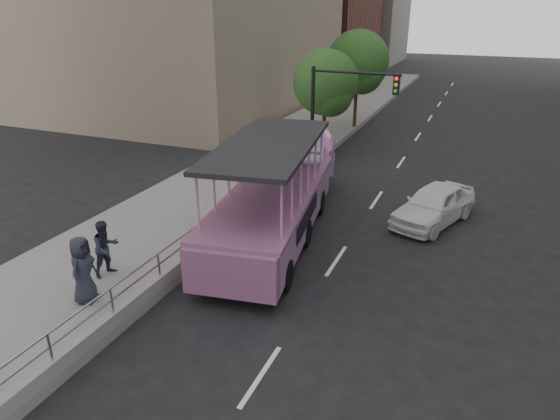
# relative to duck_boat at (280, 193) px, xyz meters

# --- Properties ---
(ground) EXTENTS (160.00, 160.00, 0.00)m
(ground) POSITION_rel_duck_boat_xyz_m (1.76, -5.73, -1.38)
(ground) COLOR black
(sidewalk) EXTENTS (5.50, 80.00, 0.30)m
(sidewalk) POSITION_rel_duck_boat_xyz_m (-3.99, 4.27, -1.23)
(sidewalk) COLOR gray
(sidewalk) RESTS_ON ground
(kerb_wall) EXTENTS (0.24, 30.00, 0.36)m
(kerb_wall) POSITION_rel_duck_boat_xyz_m (-1.36, -3.73, -0.90)
(kerb_wall) COLOR #A1A19C
(kerb_wall) RESTS_ON sidewalk
(guardrail) EXTENTS (0.07, 22.00, 0.71)m
(guardrail) POSITION_rel_duck_boat_xyz_m (-1.36, -3.73, -0.24)
(guardrail) COLOR #ACABB0
(guardrail) RESTS_ON kerb_wall
(duck_boat) EXTENTS (4.37, 11.49, 3.73)m
(duck_boat) POSITION_rel_duck_boat_xyz_m (0.00, 0.00, 0.00)
(duck_boat) COLOR black
(duck_boat) RESTS_ON ground
(car) EXTENTS (3.19, 4.72, 1.49)m
(car) POSITION_rel_duck_boat_xyz_m (5.29, 2.73, -0.64)
(car) COLOR white
(car) RESTS_ON ground
(pedestrian_mid) EXTENTS (0.88, 1.00, 1.74)m
(pedestrian_mid) POSITION_rel_duck_boat_xyz_m (-3.23, -5.73, -0.21)
(pedestrian_mid) COLOR #2B2E3F
(pedestrian_mid) RESTS_ON sidewalk
(pedestrian_far) EXTENTS (0.78, 1.04, 1.92)m
(pedestrian_far) POSITION_rel_duck_boat_xyz_m (-2.79, -7.13, -0.12)
(pedestrian_far) COLOR #2B2E3F
(pedestrian_far) RESTS_ON sidewalk
(parking_sign) EXTENTS (0.20, 0.53, 2.45)m
(parking_sign) POSITION_rel_duck_boat_xyz_m (-1.19, 1.96, 0.19)
(parking_sign) COLOR black
(parking_sign) RESTS_ON ground
(traffic_signal) EXTENTS (4.20, 0.32, 5.20)m
(traffic_signal) POSITION_rel_duck_boat_xyz_m (0.06, 6.77, 2.12)
(traffic_signal) COLOR black
(traffic_signal) RESTS_ON ground
(street_tree_near) EXTENTS (3.52, 3.52, 5.72)m
(street_tree_near) POSITION_rel_duck_boat_xyz_m (-1.54, 10.19, 2.44)
(street_tree_near) COLOR #3A2A1A
(street_tree_near) RESTS_ON ground
(street_tree_far) EXTENTS (3.97, 3.97, 6.45)m
(street_tree_far) POSITION_rel_duck_boat_xyz_m (-1.34, 16.19, 2.92)
(street_tree_far) COLOR #3A2A1A
(street_tree_far) RESTS_ON ground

